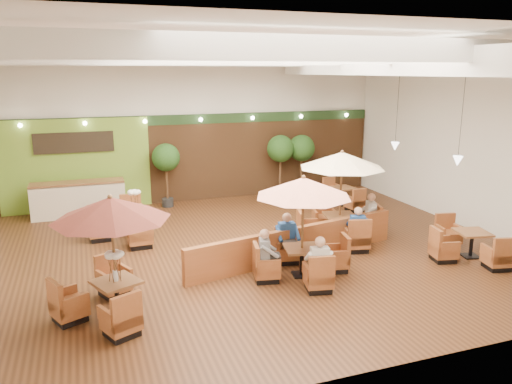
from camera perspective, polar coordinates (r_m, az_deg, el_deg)
name	(u,v)px	position (r m, az deg, el deg)	size (l,w,h in m)	color
room	(246,113)	(14.14, -1.18, 9.05)	(14.04, 14.00, 5.52)	#381E0F
service_counter	(79,199)	(17.77, -19.61, -0.77)	(3.00, 0.75, 1.18)	beige
booth_divider	(297,244)	(12.95, 4.72, -5.89)	(6.35, 0.18, 0.88)	brown
table_0	(109,230)	(10.06, -16.43, -4.18)	(2.44, 2.59, 2.48)	brown
table_1	(303,208)	(11.61, 5.39, -1.78)	(2.48, 2.48, 2.46)	brown
table_2	(341,180)	(14.25, 9.71, 1.42)	(2.68, 2.68, 2.63)	brown
table_3	(126,222)	(15.11, -14.60, -3.36)	(1.80, 2.67, 1.57)	brown
table_4	(463,246)	(14.14, 22.61, -5.71)	(1.70, 2.46, 0.89)	brown
table_5	(337,197)	(18.33, 9.22, -0.58)	(1.57, 2.30, 0.84)	brown
topiary_0	(166,160)	(17.95, -10.25, 3.63)	(0.99, 0.99, 2.29)	black
topiary_1	(281,151)	(19.11, 2.82, 4.69)	(1.04, 1.04, 2.41)	black
topiary_2	(302,150)	(19.46, 5.22, 4.75)	(1.02, 1.02, 2.38)	black
diner_0	(319,258)	(11.13, 7.22, -7.50)	(0.44, 0.39, 0.82)	silver
diner_1	(287,234)	(12.65, 3.60, -4.76)	(0.43, 0.36, 0.84)	#224C94
diner_2	(267,250)	(11.56, 1.22, -6.62)	(0.38, 0.43, 0.80)	gray
diner_3	(357,224)	(13.70, 11.48, -3.64)	(0.43, 0.38, 0.79)	#224C94
diner_4	(369,211)	(14.97, 12.78, -2.13)	(0.43, 0.47, 0.85)	silver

